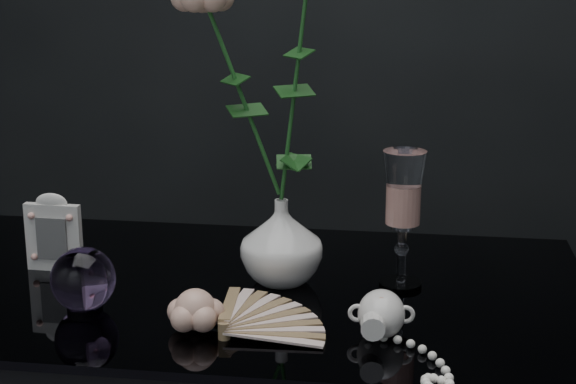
% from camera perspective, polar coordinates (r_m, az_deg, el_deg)
% --- Properties ---
extents(vase, '(0.13, 0.13, 0.13)m').
position_cam_1_polar(vase, '(1.31, -0.43, -3.22)').
color(vase, white).
rests_on(vase, table).
extents(wine_glass, '(0.08, 0.08, 0.21)m').
position_cam_1_polar(wine_glass, '(1.29, 7.42, -1.80)').
color(wine_glass, white).
rests_on(wine_glass, table).
extents(picture_frame, '(0.09, 0.07, 0.12)m').
position_cam_1_polar(picture_frame, '(1.41, -14.92, -2.51)').
color(picture_frame, silver).
rests_on(picture_frame, table).
extents(paperweight, '(0.10, 0.10, 0.09)m').
position_cam_1_polar(paperweight, '(1.25, -13.10, -5.52)').
color(paperweight, '#9A72B9').
rests_on(paperweight, table).
extents(paper_fan, '(0.32, 0.28, 0.03)m').
position_cam_1_polar(paper_fan, '(1.14, -4.16, -8.82)').
color(paper_fan, '#F7EBC5').
rests_on(paper_fan, table).
extents(loose_rose, '(0.18, 0.20, 0.06)m').
position_cam_1_polar(loose_rose, '(1.16, -6.02, -7.59)').
color(loose_rose, '#EDB299').
rests_on(loose_rose, table).
extents(pearl_jar, '(0.23, 0.23, 0.06)m').
position_cam_1_polar(pearl_jar, '(1.15, 6.06, -7.70)').
color(pearl_jar, white).
rests_on(pearl_jar, table).
extents(roses, '(0.22, 0.11, 0.43)m').
position_cam_1_polar(roses, '(1.25, -1.34, 8.25)').
color(roses, '#E7AF95').
rests_on(roses, vase).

